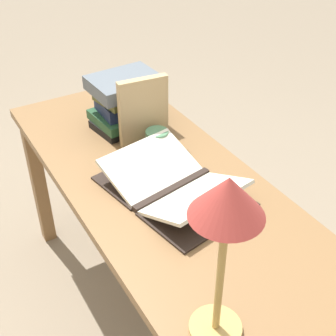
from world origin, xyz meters
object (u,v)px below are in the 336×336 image
at_px(open_book, 172,185).
at_px(book_stack_tall, 126,102).
at_px(coffee_mug, 157,141).
at_px(book_standing_upright, 143,112).
at_px(reading_lamp, 226,217).

relative_size(open_book, book_stack_tall, 1.85).
bearing_deg(coffee_mug, book_stack_tall, 2.79).
xyz_separation_m(book_standing_upright, coffee_mug, (-0.08, -0.01, -0.09)).
bearing_deg(book_standing_upright, coffee_mug, -165.08).
bearing_deg(reading_lamp, book_stack_tall, -14.58).
xyz_separation_m(open_book, coffee_mug, (0.24, -0.08, 0.02)).
height_order(book_stack_tall, coffee_mug, book_stack_tall).
xyz_separation_m(reading_lamp, coffee_mug, (0.75, -0.27, -0.32)).
xyz_separation_m(book_stack_tall, coffee_mug, (-0.23, -0.01, -0.06)).
relative_size(reading_lamp, coffee_mug, 4.50).
distance_m(book_stack_tall, reading_lamp, 1.04).
bearing_deg(coffee_mug, reading_lamp, 160.48).
bearing_deg(coffee_mug, open_book, 161.77).
distance_m(book_standing_upright, reading_lamp, 0.90).
bearing_deg(book_stack_tall, coffee_mug, -177.21).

